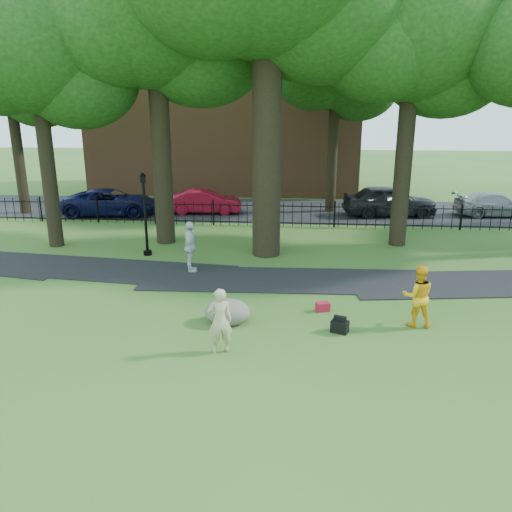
# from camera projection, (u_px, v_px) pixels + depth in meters

# --- Properties ---
(ground) EXTENTS (120.00, 120.00, 0.00)m
(ground) POSITION_uv_depth(u_px,v_px,m) (248.00, 327.00, 13.36)
(ground) COLOR #305B20
(ground) RESTS_ON ground
(footpath) EXTENTS (36.07, 3.85, 0.03)m
(footpath) POSITION_uv_depth(u_px,v_px,m) (289.00, 280.00, 16.99)
(footpath) COLOR black
(footpath) RESTS_ON ground
(street) EXTENTS (80.00, 7.00, 0.02)m
(street) POSITION_uv_depth(u_px,v_px,m) (277.00, 210.00, 28.63)
(street) COLOR black
(street) RESTS_ON ground
(iron_fence) EXTENTS (44.00, 0.04, 1.20)m
(iron_fence) POSITION_uv_depth(u_px,v_px,m) (273.00, 214.00, 24.64)
(iron_fence) COLOR black
(iron_fence) RESTS_ON ground
(brick_building) EXTENTS (18.00, 8.00, 12.00)m
(brick_building) POSITION_uv_depth(u_px,v_px,m) (227.00, 103.00, 34.90)
(brick_building) COLOR brown
(brick_building) RESTS_ON ground
(tree_row) EXTENTS (26.82, 7.96, 12.42)m
(tree_row) POSITION_uv_depth(u_px,v_px,m) (283.00, 39.00, 19.01)
(tree_row) COLOR black
(tree_row) RESTS_ON ground
(woman) EXTENTS (0.68, 0.54, 1.62)m
(woman) POSITION_uv_depth(u_px,v_px,m) (220.00, 321.00, 11.81)
(woman) COLOR tan
(woman) RESTS_ON ground
(man) EXTENTS (0.83, 0.65, 1.69)m
(man) POSITION_uv_depth(u_px,v_px,m) (418.00, 296.00, 13.25)
(man) COLOR #F5A814
(man) RESTS_ON ground
(pedestrian) EXTENTS (0.65, 1.15, 1.84)m
(pedestrian) POSITION_uv_depth(u_px,v_px,m) (190.00, 247.00, 17.63)
(pedestrian) COLOR silver
(pedestrian) RESTS_ON ground
(boulder) EXTENTS (1.50, 1.33, 0.73)m
(boulder) POSITION_uv_depth(u_px,v_px,m) (227.00, 310.00, 13.56)
(boulder) COLOR #666055
(boulder) RESTS_ON ground
(lamppost) EXTENTS (0.33, 0.33, 3.29)m
(lamppost) POSITION_uv_depth(u_px,v_px,m) (145.00, 215.00, 19.48)
(lamppost) COLOR black
(lamppost) RESTS_ON ground
(backpack) EXTENTS (0.51, 0.42, 0.33)m
(backpack) POSITION_uv_depth(u_px,v_px,m) (340.00, 326.00, 13.02)
(backpack) COLOR black
(backpack) RESTS_ON ground
(red_bag) EXTENTS (0.44, 0.34, 0.26)m
(red_bag) POSITION_uv_depth(u_px,v_px,m) (323.00, 307.00, 14.39)
(red_bag) COLOR maroon
(red_bag) RESTS_ON ground
(red_sedan) EXTENTS (4.10, 1.77, 1.31)m
(red_sedan) POSITION_uv_depth(u_px,v_px,m) (205.00, 202.00, 27.61)
(red_sedan) COLOR maroon
(red_sedan) RESTS_ON ground
(navy_van) EXTENTS (5.36, 2.96, 1.42)m
(navy_van) POSITION_uv_depth(u_px,v_px,m) (111.00, 202.00, 27.15)
(navy_van) COLOR #0C0F3D
(navy_van) RESTS_ON ground
(grey_car) EXTENTS (5.14, 2.57, 1.68)m
(grey_car) POSITION_uv_depth(u_px,v_px,m) (389.00, 201.00, 26.92)
(grey_car) COLOR black
(grey_car) RESTS_ON ground
(silver_car) EXTENTS (4.52, 2.17, 1.27)m
(silver_car) POSITION_uv_depth(u_px,v_px,m) (496.00, 204.00, 26.94)
(silver_car) COLOR gray
(silver_car) RESTS_ON ground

